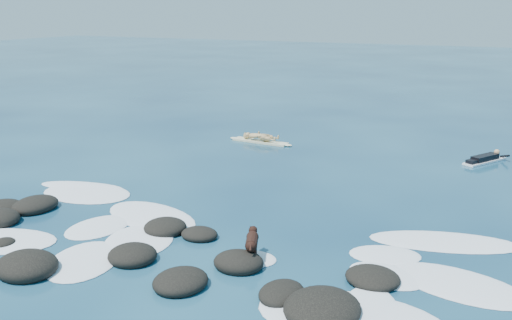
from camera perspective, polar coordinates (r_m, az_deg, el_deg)
The scene contains 6 objects.
ground at distance 14.80m, azimuth -2.46°, elevation -7.55°, with size 160.00×160.00×0.00m, color #0A2642.
reef_rocks at distance 13.64m, azimuth -11.67°, elevation -9.37°, with size 12.18×5.44×0.60m.
breaking_foam at distance 13.93m, azimuth -3.58°, elevation -9.03°, with size 15.14×8.06×0.12m.
standing_surfer_rig at distance 24.58m, azimuth 0.44°, elevation 3.31°, with size 3.06×0.69×1.74m.
paddling_surfer_rig at distance 23.23m, azimuth 21.95°, elevation 0.11°, with size 1.57×2.17×0.40m.
dog at distance 13.25m, azimuth -0.40°, elevation -8.08°, with size 0.58×1.08×0.72m.
Camera 1 is at (6.61, -11.96, 5.68)m, focal length 40.00 mm.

